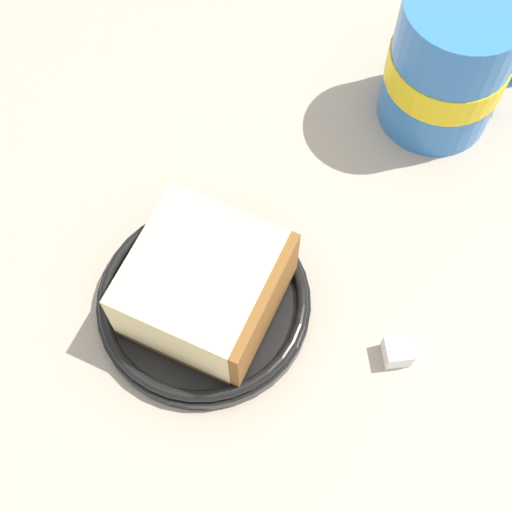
% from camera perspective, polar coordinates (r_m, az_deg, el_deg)
% --- Properties ---
extents(ground_plane, '(1.28, 1.28, 0.04)m').
position_cam_1_polar(ground_plane, '(0.51, -1.73, 1.09)').
color(ground_plane, tan).
extents(small_plate, '(0.14, 0.14, 0.02)m').
position_cam_1_polar(small_plate, '(0.47, -4.09, -3.58)').
color(small_plate, black).
rests_on(small_plate, ground_plane).
extents(cake_slice, '(0.09, 0.09, 0.05)m').
position_cam_1_polar(cake_slice, '(0.44, -4.02, -2.33)').
color(cake_slice, brown).
rests_on(cake_slice, small_plate).
extents(tea_mug, '(0.08, 0.10, 0.11)m').
position_cam_1_polar(tea_mug, '(0.52, 15.00, 14.39)').
color(tea_mug, '#3372BF').
rests_on(tea_mug, ground_plane).
extents(sugar_cube, '(0.02, 0.02, 0.02)m').
position_cam_1_polar(sugar_cube, '(0.46, 11.00, -7.34)').
color(sugar_cube, white).
rests_on(sugar_cube, ground_plane).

